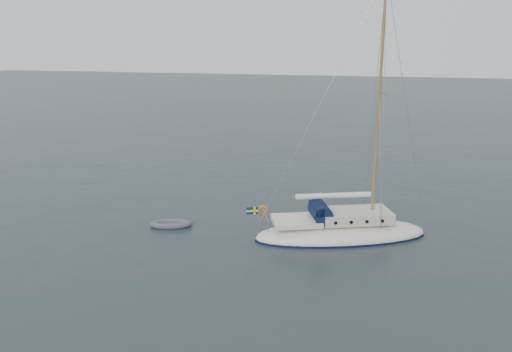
# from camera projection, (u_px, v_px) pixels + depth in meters

# --- Properties ---
(ground) EXTENTS (300.00, 300.00, 0.00)m
(ground) POSITION_uv_depth(u_px,v_px,m) (290.00, 252.00, 26.56)
(ground) COLOR black
(ground) RESTS_ON ground
(sailboat) EXTENTS (10.41, 3.12, 14.83)m
(sailboat) POSITION_uv_depth(u_px,v_px,m) (342.00, 219.00, 28.27)
(sailboat) COLOR white
(sailboat) RESTS_ON ground
(dinghy) EXTENTS (2.55, 1.15, 0.37)m
(dinghy) POSITION_uv_depth(u_px,v_px,m) (171.00, 224.00, 30.20)
(dinghy) COLOR #535257
(dinghy) RESTS_ON ground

